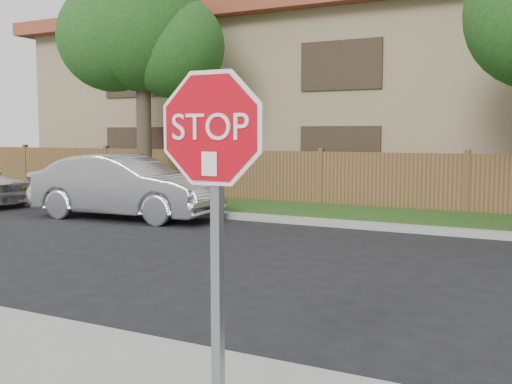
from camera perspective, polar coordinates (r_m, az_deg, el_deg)
The scene contains 8 objects.
ground at distance 5.63m, azimuth 1.30°, elevation -16.51°, with size 90.00×90.00×0.00m, color black.
far_curb at distance 13.19m, azimuth 17.25°, elevation -3.57°, with size 70.00×0.30×0.15m, color gray.
grass_strip at distance 14.80m, azimuth 18.41°, elevation -2.68°, with size 70.00×3.00×0.12m, color #1E4714.
fence at distance 16.29m, azimuth 19.40°, elevation 0.64°, with size 70.00×0.12×1.60m, color #53371D.
apartment_building at distance 21.84m, azimuth 21.78°, elevation 8.90°, with size 35.20×9.20×7.20m.
tree_left at distance 18.44m, azimuth -11.00°, elevation 15.18°, with size 4.80×3.90×7.78m.
stop_sign at distance 3.77m, azimuth -4.10°, elevation 1.20°, with size 1.01×0.13×2.55m.
sedan_left at distance 15.23m, azimuth -12.33°, elevation 0.50°, with size 1.69×4.85×1.60m, color #A6A6AB.
Camera 1 is at (2.31, -4.68, 2.12)m, focal length 42.00 mm.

